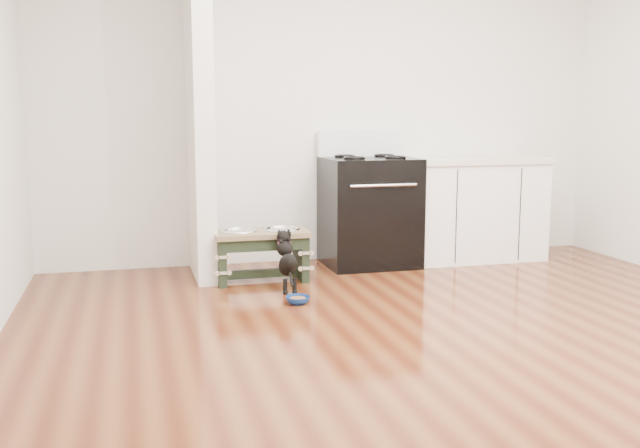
{
  "coord_description": "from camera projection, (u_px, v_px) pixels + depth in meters",
  "views": [
    {
      "loc": [
        -1.71,
        -3.57,
        1.28
      ],
      "look_at": [
        -0.37,
        1.46,
        0.48
      ],
      "focal_mm": 40.0,
      "sensor_mm": 36.0,
      "label": 1
    }
  ],
  "objects": [
    {
      "name": "room_shell",
      "position": [
        458.0,
        51.0,
        3.79
      ],
      "size": [
        5.0,
        5.0,
        5.0
      ],
      "color": "silver",
      "rests_on": "ground"
    },
    {
      "name": "ground",
      "position": [
        449.0,
        343.0,
        4.04
      ],
      "size": [
        5.0,
        5.0,
        0.0
      ],
      "primitive_type": "plane",
      "color": "#4A1D0D",
      "rests_on": "ground"
    },
    {
      "name": "oven_range",
      "position": [
        369.0,
        210.0,
        6.09
      ],
      "size": [
        0.76,
        0.69,
        1.14
      ],
      "color": "black",
      "rests_on": "ground"
    },
    {
      "name": "cabinet_run",
      "position": [
        472.0,
        208.0,
        6.36
      ],
      "size": [
        1.24,
        0.64,
        0.91
      ],
      "color": "white",
      "rests_on": "ground"
    },
    {
      "name": "partition_wall",
      "position": [
        199.0,
        106.0,
        5.54
      ],
      "size": [
        0.15,
        0.8,
        2.7
      ],
      "primitive_type": "cube",
      "color": "silver",
      "rests_on": "ground"
    },
    {
      "name": "floor_bowl",
      "position": [
        298.0,
        300.0,
        4.88
      ],
      "size": [
        0.21,
        0.21,
        0.05
      ],
      "rotation": [
        0.0,
        0.0,
        -0.3
      ],
      "color": "navy",
      "rests_on": "ground"
    },
    {
      "name": "puppy",
      "position": [
        286.0,
        258.0,
        5.22
      ],
      "size": [
        0.13,
        0.37,
        0.44
      ],
      "color": "black",
      "rests_on": "ground"
    },
    {
      "name": "dog_feeder",
      "position": [
        261.0,
        245.0,
        5.5
      ],
      "size": [
        0.72,
        0.39,
        0.41
      ],
      "color": "black",
      "rests_on": "ground"
    }
  ]
}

